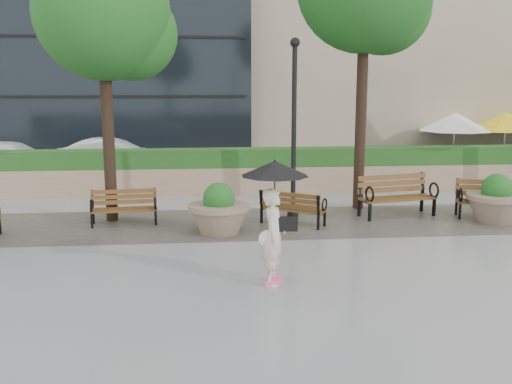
{
  "coord_description": "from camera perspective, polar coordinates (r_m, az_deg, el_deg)",
  "views": [
    {
      "loc": [
        -1.36,
        -10.27,
        3.32
      ],
      "look_at": [
        -0.27,
        1.25,
        1.1
      ],
      "focal_mm": 40.0,
      "sensor_mm": 36.0,
      "label": 1
    }
  ],
  "objects": [
    {
      "name": "ground",
      "position": [
        10.88,
        2.05,
        -6.92
      ],
      "size": [
        100.0,
        100.0,
        0.0
      ],
      "primitive_type": "plane",
      "color": "gray",
      "rests_on": "ground"
    },
    {
      "name": "cobble_strip",
      "position": [
        13.75,
        0.43,
        -3.1
      ],
      "size": [
        28.0,
        3.2,
        0.01
      ],
      "primitive_type": "cube",
      "color": "#383330",
      "rests_on": "ground"
    },
    {
      "name": "hedge_wall",
      "position": [
        17.53,
        -0.9,
        2.14
      ],
      "size": [
        24.0,
        0.8,
        1.35
      ],
      "color": "tan",
      "rests_on": "ground"
    },
    {
      "name": "cafe_wall",
      "position": [
        23.04,
        22.89,
        6.73
      ],
      "size": [
        10.0,
        0.6,
        4.0
      ],
      "primitive_type": "cube",
      "color": "tan",
      "rests_on": "ground"
    },
    {
      "name": "cafe_hedge",
      "position": [
        21.03,
        24.19,
        2.05
      ],
      "size": [
        8.0,
        0.5,
        0.9
      ],
      "primitive_type": "cube",
      "color": "#284D19",
      "rests_on": "ground"
    },
    {
      "name": "asphalt_street",
      "position": [
        21.57,
        -1.73,
        2.0
      ],
      "size": [
        40.0,
        7.0,
        0.0
      ],
      "primitive_type": "cube",
      "color": "black",
      "rests_on": "ground"
    },
    {
      "name": "bench_1",
      "position": [
        13.87,
        -13.03,
        -2.24
      ],
      "size": [
        1.59,
        0.76,
        0.83
      ],
      "rotation": [
        0.0,
        0.0,
        0.1
      ],
      "color": "brown",
      "rests_on": "ground"
    },
    {
      "name": "bench_2",
      "position": [
        13.54,
        3.69,
        -2.31
      ],
      "size": [
        1.6,
        1.32,
        0.82
      ],
      "rotation": [
        0.0,
        0.0,
        2.58
      ],
      "color": "brown",
      "rests_on": "ground"
    },
    {
      "name": "bench_3",
      "position": [
        14.8,
        13.88,
        -1.22
      ],
      "size": [
        2.04,
        1.17,
        1.03
      ],
      "rotation": [
        0.0,
        0.0,
        0.22
      ],
      "color": "brown",
      "rests_on": "ground"
    },
    {
      "name": "bench_4",
      "position": [
        15.29,
        22.63,
        -1.46
      ],
      "size": [
        1.86,
        1.12,
        0.94
      ],
      "rotation": [
        0.0,
        0.0,
        -0.26
      ],
      "color": "brown",
      "rests_on": "ground"
    },
    {
      "name": "planter_left",
      "position": [
        12.75,
        -3.72,
        -2.18
      ],
      "size": [
        1.37,
        1.37,
        1.15
      ],
      "color": "#7F6B56",
      "rests_on": "ground"
    },
    {
      "name": "planter_right",
      "position": [
        14.93,
        22.87,
        -1.05
      ],
      "size": [
        1.41,
        1.41,
        1.18
      ],
      "color": "#7F6B56",
      "rests_on": "ground"
    },
    {
      "name": "lamppost",
      "position": [
        14.12,
        3.79,
        5.24
      ],
      "size": [
        0.28,
        0.28,
        4.39
      ],
      "color": "black",
      "rests_on": "ground"
    },
    {
      "name": "tree_0",
      "position": [
        14.16,
        -14.4,
        16.41
      ],
      "size": [
        3.25,
        3.12,
        6.47
      ],
      "color": "black",
      "rests_on": "ground"
    },
    {
      "name": "patio_umb_white",
      "position": [
        20.85,
        19.28,
        6.6
      ],
      "size": [
        2.5,
        2.5,
        2.3
      ],
      "color": "black",
      "rests_on": "ground"
    },
    {
      "name": "patio_umb_yellow_a",
      "position": [
        21.73,
        23.7,
        6.44
      ],
      "size": [
        2.5,
        2.5,
        2.3
      ],
      "color": "black",
      "rests_on": "ground"
    },
    {
      "name": "car_left",
      "position": [
        20.98,
        -23.34,
        2.74
      ],
      "size": [
        4.87,
        2.37,
        1.37
      ],
      "primitive_type": "imported",
      "rotation": [
        0.0,
        0.0,
        1.47
      ],
      "color": "white",
      "rests_on": "ground"
    },
    {
      "name": "car_right",
      "position": [
        20.9,
        -14.09,
        3.3
      ],
      "size": [
        4.21,
        1.52,
        1.38
      ],
      "primitive_type": "imported",
      "rotation": [
        0.0,
        0.0,
        1.59
      ],
      "color": "white",
      "rests_on": "ground"
    },
    {
      "name": "pedestrian",
      "position": [
        9.41,
        1.84,
        -1.82
      ],
      "size": [
        1.12,
        1.12,
        2.06
      ],
      "rotation": [
        0.0,
        0.0,
        1.28
      ],
      "color": "beige",
      "rests_on": "ground"
    }
  ]
}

